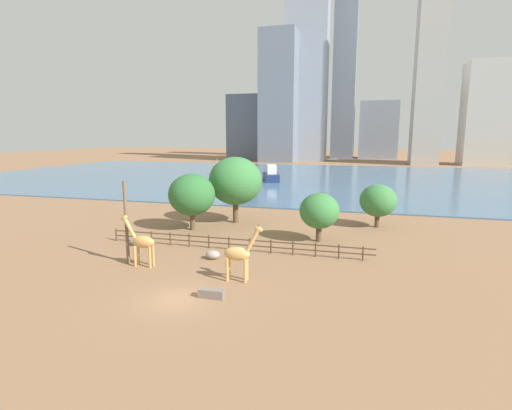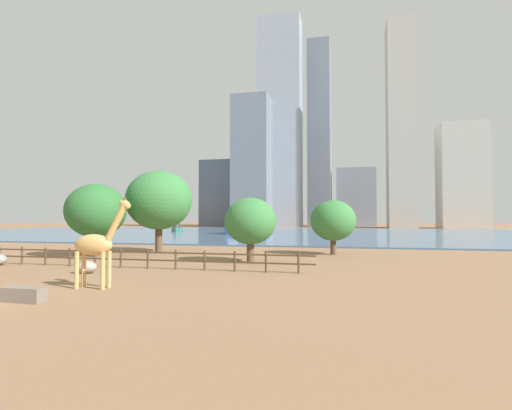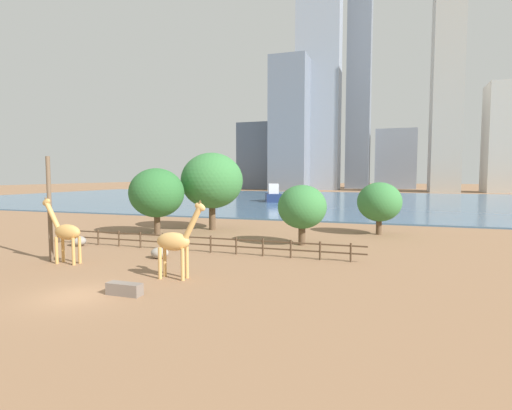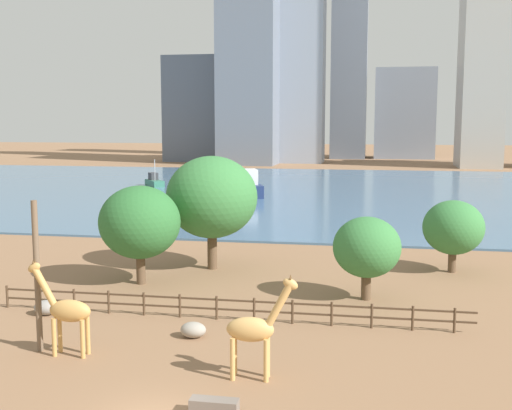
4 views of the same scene
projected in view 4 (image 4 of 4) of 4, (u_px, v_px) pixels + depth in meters
name	position (u px, v px, depth m)	size (l,w,h in m)	color
ground_plane	(323.00, 189.00, 101.18)	(400.00, 400.00, 0.00)	#8C6647
harbor_water	(321.00, 191.00, 98.24)	(180.00, 86.00, 0.20)	#476B8C
giraffe_tall	(66.00, 310.00, 29.37)	(3.06, 0.81, 4.46)	tan
giraffe_companion	(254.00, 329.00, 26.64)	(3.08, 0.91, 4.53)	tan
utility_pole	(37.00, 277.00, 29.70)	(0.28, 0.28, 7.15)	brown
boulder_near_fence	(193.00, 330.00, 31.98)	(1.29, 1.04, 0.78)	gray
boulder_by_pole	(46.00, 308.00, 35.73)	(1.34, 1.10, 0.82)	gray
feeding_trough	(214.00, 407.00, 23.56)	(1.80, 0.60, 0.60)	#72665B
enclosure_fence	(222.00, 306.00, 34.79)	(26.12, 0.14, 1.30)	#4C3826
tree_left_large	(367.00, 247.00, 38.41)	(4.08, 4.08, 5.06)	brown
tree_center_broad	(140.00, 222.00, 42.06)	(5.35, 5.35, 6.55)	brown
tree_right_tall	(453.00, 228.00, 45.45)	(4.30, 4.30, 5.18)	brown
tree_left_small	(212.00, 197.00, 46.25)	(6.61, 6.61, 8.26)	brown
boat_ferry	(248.00, 187.00, 90.76)	(5.86, 9.27, 3.84)	navy
boat_sailboat	(154.00, 181.00, 104.57)	(4.37, 4.92, 4.38)	#337259
skyline_tower_needle	(484.00, 6.00, 144.84)	(9.34, 12.77, 72.91)	#ADA89E
skyline_block_central	(199.00, 109.00, 171.46)	(17.18, 11.61, 27.69)	slate
skyline_block_left	(405.00, 114.00, 183.95)	(16.93, 9.67, 25.67)	gray
skyline_block_right	(249.00, 61.00, 157.82)	(14.06, 15.08, 50.60)	slate
skyline_tower_short	(351.00, 11.00, 181.77)	(9.93, 12.86, 83.46)	slate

